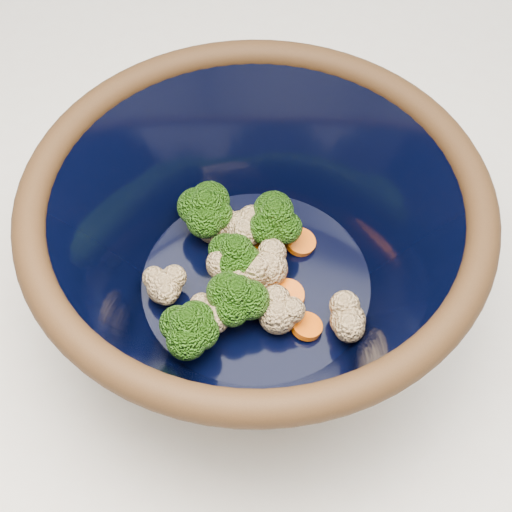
{
  "coord_description": "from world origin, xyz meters",
  "views": [
    {
      "loc": [
        0.0,
        -0.4,
        1.44
      ],
      "look_at": [
        -0.12,
        -0.09,
        0.97
      ],
      "focal_mm": 50.0,
      "sensor_mm": 36.0,
      "label": 1
    }
  ],
  "objects": [
    {
      "name": "counter",
      "position": [
        0.0,
        0.0,
        0.45
      ],
      "size": [
        1.2,
        1.2,
        0.9
      ],
      "primitive_type": "cube",
      "color": "silver",
      "rests_on": "ground"
    },
    {
      "name": "mixing_bowl",
      "position": [
        -0.12,
        -0.09,
        0.99
      ],
      "size": [
        0.38,
        0.38,
        0.15
      ],
      "rotation": [
        0.0,
        0.0,
        0.15
      ],
      "color": "black",
      "rests_on": "counter"
    },
    {
      "name": "vegetable_pile",
      "position": [
        -0.13,
        -0.09,
        0.96
      ],
      "size": [
        0.18,
        0.17,
        0.06
      ],
      "color": "#608442",
      "rests_on": "mixing_bowl"
    }
  ]
}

